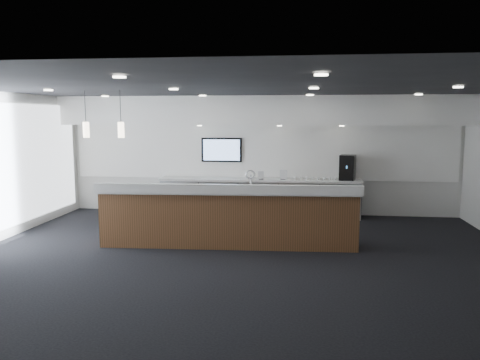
# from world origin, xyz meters

# --- Properties ---
(ground) EXTENTS (10.00, 10.00, 0.00)m
(ground) POSITION_xyz_m (0.00, 0.00, 0.00)
(ground) COLOR black
(ground) RESTS_ON ground
(ceiling) EXTENTS (10.00, 8.00, 0.02)m
(ceiling) POSITION_xyz_m (0.00, 0.00, 3.00)
(ceiling) COLOR black
(ceiling) RESTS_ON back_wall
(back_wall) EXTENTS (10.00, 0.02, 3.00)m
(back_wall) POSITION_xyz_m (0.00, 4.00, 1.50)
(back_wall) COLOR silver
(back_wall) RESTS_ON ground
(soffit_bulkhead) EXTENTS (10.00, 0.90, 0.70)m
(soffit_bulkhead) POSITION_xyz_m (0.00, 3.55, 2.65)
(soffit_bulkhead) COLOR white
(soffit_bulkhead) RESTS_ON back_wall
(alcove_panel) EXTENTS (9.80, 0.06, 1.40)m
(alcove_panel) POSITION_xyz_m (0.00, 3.97, 1.60)
(alcove_panel) COLOR white
(alcove_panel) RESTS_ON back_wall
(back_credenza) EXTENTS (5.06, 0.66, 0.95)m
(back_credenza) POSITION_xyz_m (-0.00, 3.64, 0.48)
(back_credenza) COLOR gray
(back_credenza) RESTS_ON ground
(wall_tv) EXTENTS (1.05, 0.08, 0.62)m
(wall_tv) POSITION_xyz_m (-1.00, 3.91, 1.65)
(wall_tv) COLOR black
(wall_tv) RESTS_ON back_wall
(pendant_left) EXTENTS (0.12, 0.12, 0.30)m
(pendant_left) POSITION_xyz_m (-2.40, 0.80, 2.25)
(pendant_left) COLOR beige
(pendant_left) RESTS_ON ceiling
(pendant_right) EXTENTS (0.12, 0.12, 0.30)m
(pendant_right) POSITION_xyz_m (-3.10, 0.80, 2.25)
(pendant_right) COLOR beige
(pendant_right) RESTS_ON ceiling
(ceiling_can_lights) EXTENTS (7.00, 5.00, 0.02)m
(ceiling_can_lights) POSITION_xyz_m (0.00, 0.00, 2.97)
(ceiling_can_lights) COLOR white
(ceiling_can_lights) RESTS_ON ceiling
(service_counter) EXTENTS (5.02, 1.08, 1.49)m
(service_counter) POSITION_xyz_m (-0.37, 0.78, 0.58)
(service_counter) COLOR #4D3219
(service_counter) RESTS_ON ground
(coffee_machine) EXTENTS (0.44, 0.52, 0.62)m
(coffee_machine) POSITION_xyz_m (2.18, 3.64, 1.26)
(coffee_machine) COLOR black
(coffee_machine) RESTS_ON back_credenza
(info_sign_left) EXTENTS (0.15, 0.05, 0.20)m
(info_sign_left) POSITION_xyz_m (0.05, 3.51, 1.05)
(info_sign_left) COLOR silver
(info_sign_left) RESTS_ON back_credenza
(info_sign_right) EXTENTS (0.18, 0.06, 0.24)m
(info_sign_right) POSITION_xyz_m (0.61, 3.57, 1.07)
(info_sign_right) COLOR silver
(info_sign_right) RESTS_ON back_credenza
(cup_0) EXTENTS (0.09, 0.09, 0.08)m
(cup_0) POSITION_xyz_m (1.90, 3.57, 0.99)
(cup_0) COLOR white
(cup_0) RESTS_ON back_credenza
(cup_1) EXTENTS (0.13, 0.13, 0.08)m
(cup_1) POSITION_xyz_m (1.76, 3.57, 0.99)
(cup_1) COLOR white
(cup_1) RESTS_ON back_credenza
(cup_2) EXTENTS (0.11, 0.11, 0.08)m
(cup_2) POSITION_xyz_m (1.62, 3.57, 0.99)
(cup_2) COLOR white
(cup_2) RESTS_ON back_credenza
(cup_3) EXTENTS (0.12, 0.12, 0.08)m
(cup_3) POSITION_xyz_m (1.48, 3.57, 0.99)
(cup_3) COLOR white
(cup_3) RESTS_ON back_credenza
(cup_4) EXTENTS (0.12, 0.12, 0.08)m
(cup_4) POSITION_xyz_m (1.34, 3.57, 0.99)
(cup_4) COLOR white
(cup_4) RESTS_ON back_credenza
(cup_5) EXTENTS (0.10, 0.10, 0.08)m
(cup_5) POSITION_xyz_m (1.20, 3.57, 0.99)
(cup_5) COLOR white
(cup_5) RESTS_ON back_credenza
(cup_6) EXTENTS (0.13, 0.13, 0.08)m
(cup_6) POSITION_xyz_m (1.06, 3.57, 0.99)
(cup_6) COLOR white
(cup_6) RESTS_ON back_credenza
(cup_7) EXTENTS (0.10, 0.10, 0.08)m
(cup_7) POSITION_xyz_m (0.92, 3.57, 0.99)
(cup_7) COLOR white
(cup_7) RESTS_ON back_credenza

